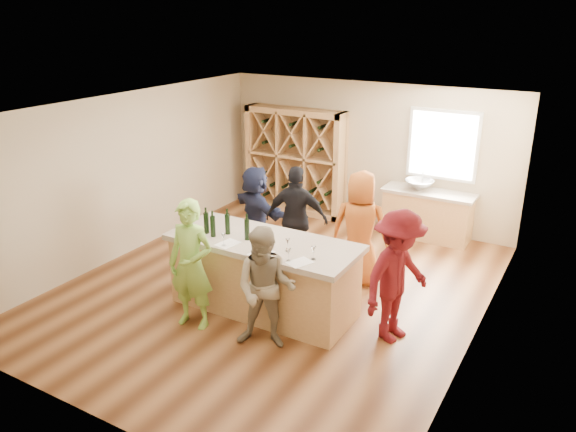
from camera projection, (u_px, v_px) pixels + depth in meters
The scene contains 33 objects.
floor at pixel (276, 290), 8.80m from camera, with size 6.00×7.00×0.10m, color brown.
ceiling at pixel (275, 104), 7.79m from camera, with size 6.00×7.00×0.10m, color white.
wall_back at pixel (368, 153), 11.17m from camera, with size 6.00×0.10×2.80m, color tan.
wall_front at pixel (85, 307), 5.41m from camera, with size 6.00×0.10×2.80m, color tan.
wall_left at pixel (125, 174), 9.72m from camera, with size 0.10×7.00×2.80m, color tan.
wall_right at pixel (488, 244), 6.86m from camera, with size 0.10×7.00×2.80m, color tan.
window_frame at pixel (443, 145), 10.29m from camera, with size 1.30×0.06×1.30m, color white.
window_pane at pixel (442, 145), 10.26m from camera, with size 1.18×0.01×1.18m, color white.
wine_rack at pixel (295, 161), 11.75m from camera, with size 2.20×0.45×2.20m, color tan.
back_counter_base at pixel (427, 216), 10.57m from camera, with size 1.60×0.58×0.86m, color tan.
back_counter_top at pixel (429, 193), 10.41m from camera, with size 1.70×0.62×0.06m, color #B0A290.
sink at pixel (419, 185), 10.46m from camera, with size 0.54×0.54×0.19m, color silver.
faucet at pixel (422, 179), 10.59m from camera, with size 0.02×0.02×0.30m, color silver.
tasting_counter_base at pixel (264, 277), 8.00m from camera, with size 2.60×1.00×1.00m, color tan.
tasting_counter_top at pixel (263, 242), 7.81m from camera, with size 2.72×1.12×0.08m, color #B0A290.
wine_bottle_a at pixel (206, 223), 7.99m from camera, with size 0.08×0.08×0.31m, color black.
wine_bottle_b at pixel (213, 226), 7.87m from camera, with size 0.07×0.07×0.30m, color black.
wine_bottle_c at pixel (228, 224), 7.96m from camera, with size 0.07×0.07×0.30m, color black.
wine_bottle_e at pixel (247, 230), 7.76m from camera, with size 0.07×0.07×0.30m, color black.
wine_glass_a at pixel (223, 240), 7.58m from camera, with size 0.06×0.06×0.16m, color white.
wine_glass_b at pixel (259, 250), 7.25m from camera, with size 0.07×0.07×0.17m, color white.
wine_glass_c at pixel (289, 255), 7.12m from camera, with size 0.06×0.06×0.17m, color white.
wine_glass_d at pixel (288, 245), 7.41m from camera, with size 0.06×0.06×0.16m, color white.
wine_glass_e at pixel (313, 253), 7.16m from camera, with size 0.07×0.07×0.17m, color white.
tasting_menu_a at pixel (228, 244), 7.67m from camera, with size 0.23×0.32×0.00m, color white.
tasting_menu_b at pixel (261, 253), 7.38m from camera, with size 0.23×0.32×0.00m, color white.
tasting_menu_c at pixel (300, 262), 7.11m from camera, with size 0.23×0.31×0.00m, color white.
person_near_left at pixel (191, 265), 7.46m from camera, with size 0.66×0.48×1.80m, color #8CC64C.
person_near_right at pixel (266, 289), 7.02m from camera, with size 0.79×0.43×1.62m, color gray.
person_server at pixel (397, 277), 7.14m from camera, with size 1.16×0.54×1.79m, color #590F14.
person_far_mid at pixel (297, 219), 9.14m from camera, with size 1.03×0.53×1.76m, color black.
person_far_right at pixel (360, 229), 8.64m from camera, with size 0.89×0.58×1.83m, color #994C19.
person_far_left at pixel (256, 212), 9.69m from camera, with size 1.50×0.54×1.62m, color #191E38.
Camera 1 is at (4.08, -6.70, 4.10)m, focal length 35.00 mm.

